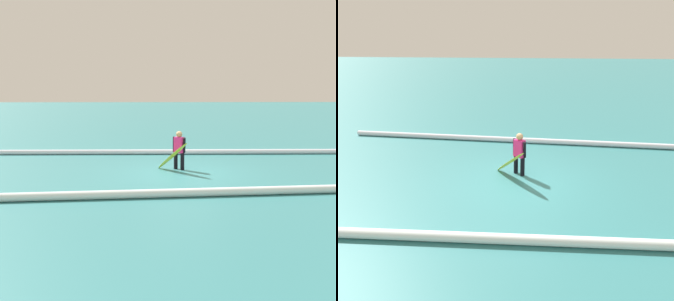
{
  "view_description": "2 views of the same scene",
  "coord_description": "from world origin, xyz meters",
  "views": [
    {
      "loc": [
        0.77,
        13.09,
        2.8
      ],
      "look_at": [
        0.45,
        0.47,
        0.84
      ],
      "focal_mm": 41.98,
      "sensor_mm": 36.0,
      "label": 1
    },
    {
      "loc": [
        -0.8,
        8.4,
        4.0
      ],
      "look_at": [
        0.34,
        0.26,
        1.08
      ],
      "focal_mm": 32.62,
      "sensor_mm": 36.0,
      "label": 2
    }
  ],
  "objects": [
    {
      "name": "surfboard",
      "position": [
        0.29,
        -0.21,
        0.54
      ],
      "size": [
        1.14,
        1.33,
        1.1
      ],
      "color": "yellow",
      "rests_on": "ground_plane"
    },
    {
      "name": "surfer",
      "position": [
        0.03,
        -0.56,
        0.76
      ],
      "size": [
        0.44,
        0.44,
        1.37
      ],
      "rotation": [
        0.0,
        0.0,
        5.65
      ],
      "color": "black",
      "rests_on": "ground_plane"
    },
    {
      "name": "wave_crest_midground",
      "position": [
        -1.33,
        2.96,
        0.11
      ],
      "size": [
        15.86,
        1.41,
        0.23
      ],
      "primitive_type": "cylinder",
      "rotation": [
        0.0,
        1.57,
        0.07
      ],
      "color": "white",
      "rests_on": "ground_plane"
    },
    {
      "name": "ground_plane",
      "position": [
        0.0,
        0.0,
        0.0
      ],
      "size": [
        152.67,
        152.67,
        0.0
      ],
      "primitive_type": "plane",
      "color": "teal"
    },
    {
      "name": "wave_crest_foreground",
      "position": [
        -2.77,
        -3.8,
        0.11
      ],
      "size": [
        20.93,
        0.4,
        0.22
      ],
      "primitive_type": "cylinder",
      "rotation": [
        0.0,
        1.57,
        -0.01
      ],
      "color": "white",
      "rests_on": "ground_plane"
    }
  ]
}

